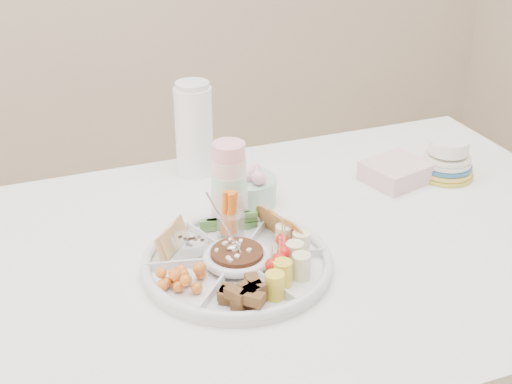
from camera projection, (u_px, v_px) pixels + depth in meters
name	position (u px, v px, depth m)	size (l,w,h in m)	color
dining_table	(286.00, 378.00, 1.71)	(1.52, 1.02, 0.76)	white
party_tray	(237.00, 260.00, 1.43)	(0.38, 0.38, 0.04)	silver
bean_dip	(237.00, 257.00, 1.43)	(0.11, 0.11, 0.04)	black
tortillas	(286.00, 231.00, 1.50)	(0.10, 0.10, 0.06)	tan
carrot_cucumber	(229.00, 211.00, 1.53)	(0.12, 0.12, 0.11)	orange
pita_raisins	(179.00, 239.00, 1.47)	(0.11, 0.11, 0.06)	tan
cherries	(183.00, 278.00, 1.36)	(0.10, 0.10, 0.04)	#CA4909
granola_chunks	(246.00, 292.00, 1.31)	(0.11, 0.11, 0.05)	brown
banana_tomato	(299.00, 258.00, 1.38)	(0.12, 0.12, 0.10)	#FFFB87
cup_stack	(229.00, 183.00, 1.54)	(0.08, 0.08, 0.22)	silver
thermos	(194.00, 128.00, 1.79)	(0.10, 0.10, 0.25)	white
flower_bowl	(249.00, 184.00, 1.68)	(0.13, 0.13, 0.10)	#ADE6D0
napkin_stack	(396.00, 172.00, 1.79)	(0.15, 0.13, 0.05)	beige
plate_stack	(447.00, 160.00, 1.81)	(0.14, 0.14, 0.09)	yellow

